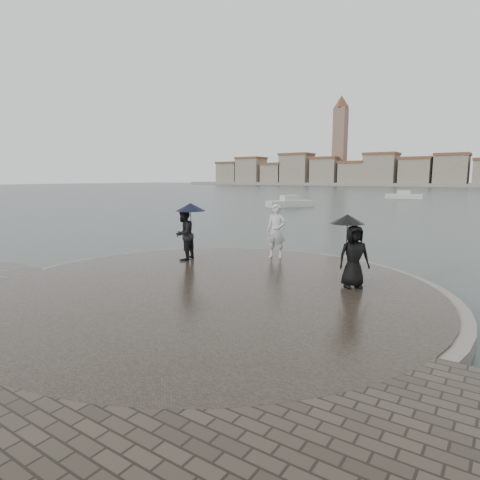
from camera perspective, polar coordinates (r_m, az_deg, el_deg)
The scene contains 7 objects.
ground at distance 8.83m, azimuth -18.18°, elevation -13.41°, with size 400.00×400.00×0.00m, color #2B3835.
kerb_ring at distance 11.12m, azimuth -3.77°, elevation -7.44°, with size 12.50×12.50×0.32m, color gray.
quay_tip at distance 11.11m, azimuth -3.77°, elevation -7.34°, with size 11.90×11.90×0.36m, color #2D261E.
statue at distance 14.71m, azimuth 5.18°, elevation 1.28°, with size 0.72×0.47×1.97m, color silver.
visitor_left at distance 14.32m, azimuth -7.80°, elevation 1.66°, with size 1.24×1.16×2.04m.
visitor_right at distance 11.10m, azimuth 15.70°, elevation -1.06°, with size 1.20×1.03×1.95m.
far_skyline at distance 166.15m, azimuth 29.85°, elevation 8.51°, with size 260.00×20.00×37.00m.
Camera 1 is at (6.54, -4.93, 3.28)m, focal length 30.00 mm.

